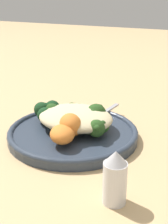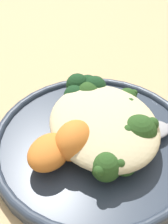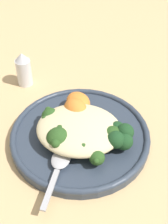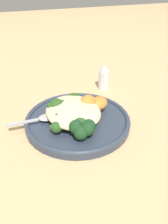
% 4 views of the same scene
% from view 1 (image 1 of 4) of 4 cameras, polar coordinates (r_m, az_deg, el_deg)
% --- Properties ---
extents(ground_plane, '(4.00, 4.00, 0.00)m').
position_cam_1_polar(ground_plane, '(0.63, -2.03, -4.77)').
color(ground_plane, tan).
extents(plate, '(0.26, 0.26, 0.02)m').
position_cam_1_polar(plate, '(0.62, -2.26, -3.87)').
color(plate, '#2D3847').
rests_on(plate, ground_plane).
extents(quinoa_mound, '(0.15, 0.13, 0.04)m').
position_cam_1_polar(quinoa_mound, '(0.62, -1.28, -1.07)').
color(quinoa_mound, beige).
rests_on(quinoa_mound, plate).
extents(broccoli_stalk_0, '(0.10, 0.04, 0.03)m').
position_cam_1_polar(broccoli_stalk_0, '(0.59, 1.01, -2.96)').
color(broccoli_stalk_0, '#ADC675').
rests_on(broccoli_stalk_0, plate).
extents(broccoli_stalk_1, '(0.09, 0.05, 0.03)m').
position_cam_1_polar(broccoli_stalk_1, '(0.60, 1.80, -2.64)').
color(broccoli_stalk_1, '#ADC675').
rests_on(broccoli_stalk_1, plate).
extents(broccoli_stalk_2, '(0.09, 0.11, 0.04)m').
position_cam_1_polar(broccoli_stalk_2, '(0.63, 0.96, -0.85)').
color(broccoli_stalk_2, '#ADC675').
rests_on(broccoli_stalk_2, plate).
extents(broccoli_stalk_3, '(0.05, 0.09, 0.04)m').
position_cam_1_polar(broccoli_stalk_3, '(0.63, -0.44, -0.90)').
color(broccoli_stalk_3, '#ADC675').
rests_on(broccoli_stalk_3, plate).
extents(broccoli_stalk_4, '(0.03, 0.11, 0.03)m').
position_cam_1_polar(broccoli_stalk_4, '(0.65, -1.44, -0.41)').
color(broccoli_stalk_4, '#ADC675').
rests_on(broccoli_stalk_4, plate).
extents(broccoli_stalk_5, '(0.06, 0.12, 0.03)m').
position_cam_1_polar(broccoli_stalk_5, '(0.66, -2.61, -0.53)').
color(broccoli_stalk_5, '#ADC675').
rests_on(broccoli_stalk_5, plate).
extents(broccoli_stalk_6, '(0.06, 0.07, 0.03)m').
position_cam_1_polar(broccoli_stalk_6, '(0.64, -4.06, -0.78)').
color(broccoli_stalk_6, '#ADC675').
rests_on(broccoli_stalk_6, plate).
extents(broccoli_stalk_7, '(0.09, 0.06, 0.04)m').
position_cam_1_polar(broccoli_stalk_7, '(0.65, -5.45, -0.42)').
color(broccoli_stalk_7, '#ADC675').
rests_on(broccoli_stalk_7, plate).
extents(sweet_potato_chunk_0, '(0.07, 0.07, 0.03)m').
position_cam_1_polar(sweet_potato_chunk_0, '(0.56, -4.01, -4.09)').
color(sweet_potato_chunk_0, orange).
rests_on(sweet_potato_chunk_0, plate).
extents(sweet_potato_chunk_1, '(0.07, 0.07, 0.04)m').
position_cam_1_polar(sweet_potato_chunk_1, '(0.58, -2.50, -2.41)').
color(sweet_potato_chunk_1, orange).
rests_on(sweet_potato_chunk_1, plate).
extents(kale_tuft, '(0.06, 0.06, 0.04)m').
position_cam_1_polar(kale_tuft, '(0.66, -6.64, 0.22)').
color(kale_tuft, '#193D1E').
rests_on(kale_tuft, plate).
extents(spoon, '(0.04, 0.12, 0.01)m').
position_cam_1_polar(spoon, '(0.68, 2.87, -0.51)').
color(spoon, '#A3A3A8').
rests_on(spoon, plate).
extents(salt_shaker, '(0.03, 0.03, 0.08)m').
position_cam_1_polar(salt_shaker, '(0.43, 5.68, -11.88)').
color(salt_shaker, silver).
rests_on(salt_shaker, ground_plane).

